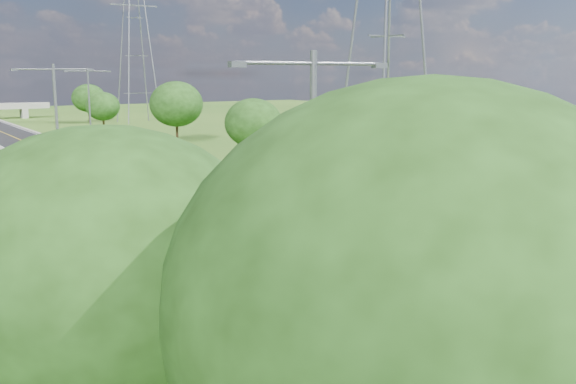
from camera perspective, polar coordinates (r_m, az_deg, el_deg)
name	(u,v)px	position (r m, az deg, el deg)	size (l,w,h in m)	color
ground	(85,167)	(67.62, -17.62, 2.10)	(260.00, 260.00, 0.00)	#285217
road	(69,160)	(73.36, -18.90, 2.67)	(8.00, 150.00, 0.06)	black
curb_left	(27,163)	(72.44, -22.15, 2.43)	(0.50, 150.00, 0.22)	gray
curb_right	(108,157)	(74.50, -15.74, 3.02)	(0.50, 150.00, 0.22)	gray
speed_limit_sign	(235,176)	(48.97, -4.75, 1.42)	(0.55, 0.09, 2.40)	slate
streetlight_near_left	(313,179)	(20.61, 2.21, 1.14)	(5.90, 0.25, 10.00)	slate
streetlight_mid_left	(57,119)	(51.06, -19.88, 6.12)	(5.90, 0.25, 10.00)	slate
streetlight_far_right	(89,100)	(85.99, -17.26, 7.80)	(5.90, 0.25, 10.00)	slate
power_tower_near	(388,20)	(59.93, 8.85, 14.89)	(9.00, 6.40, 28.00)	slate
power_tower_far	(136,48)	(127.42, -13.37, 12.34)	(9.00, 6.40, 28.00)	slate
tree_la	(107,273)	(13.73, -15.80, -6.96)	(7.14, 7.14, 8.30)	black
tree_lf	(426,302)	(10.04, 12.14, -9.56)	(7.98, 7.98, 9.28)	black
tree_rb	(414,133)	(48.53, 11.16, 5.17)	(6.72, 6.72, 7.82)	black
tree_rc	(253,123)	(65.57, -3.09, 6.14)	(5.88, 5.88, 6.84)	black
tree_rd	(176,104)	(87.85, -9.91, 7.71)	(7.14, 7.14, 8.30)	black
tree_re	(103,106)	(109.57, -16.14, 7.33)	(5.46, 5.46, 6.35)	black
tree_rf	(89,98)	(129.69, -17.31, 7.97)	(6.30, 6.30, 7.33)	black
bus_outbound	(172,177)	(49.94, -10.28, 1.31)	(2.37, 10.11, 2.82)	silver
bus_inbound	(152,194)	(42.03, -11.98, -0.19)	(2.69, 11.51, 3.21)	silver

